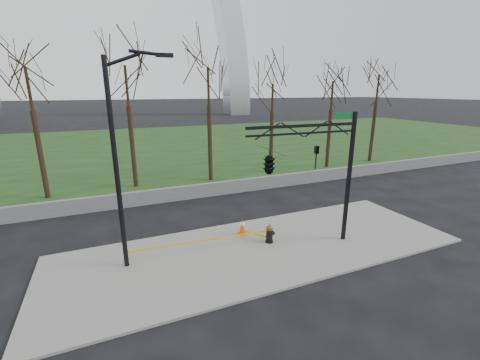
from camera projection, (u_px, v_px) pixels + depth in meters
name	position (u px, v px, depth m)	size (l,w,h in m)	color
ground	(262.00, 250.00, 14.05)	(500.00, 500.00, 0.00)	black
sidewalk	(262.00, 249.00, 14.03)	(18.00, 6.00, 0.10)	slate
grass_strip	(156.00, 145.00, 40.55)	(120.00, 40.00, 0.06)	#1A3312
guardrail	(207.00, 190.00, 20.99)	(60.00, 0.30, 0.90)	#59595B
tree_row	(171.00, 123.00, 22.86)	(43.22, 4.00, 9.18)	black
fire_hydrant	(270.00, 234.00, 14.44)	(0.55, 0.38, 0.89)	black
traffic_cone	(242.00, 227.00, 15.22)	(0.42, 0.42, 0.78)	#DA4C0B
street_light	(121.00, 152.00, 11.42)	(2.39, 0.30, 8.21)	black
traffic_signal_mast	(286.00, 160.00, 12.64)	(5.10, 2.50, 6.00)	black
caution_tape	(214.00, 239.00, 13.70)	(6.21, 1.25, 0.45)	#DDB10B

